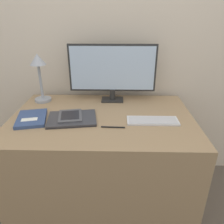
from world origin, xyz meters
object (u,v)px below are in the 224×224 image
Objects in this scene: ereader at (70,116)px; pen at (113,127)px; desk_lamp at (39,70)px; laptop at (72,119)px; notebook at (32,118)px; keyboard at (153,121)px; monitor at (112,70)px.

pen is at bearing -22.55° from ereader.
laptop is at bearing -48.29° from desk_lamp.
laptop is 2.32× the size of pen.
desk_lamp is 1.31× the size of notebook.
ereader reaches higher than notebook.
desk_lamp reaches higher than pen.
laptop is 1.21× the size of notebook.
notebook is (-0.25, -0.01, 0.00)m from laptop.
keyboard is 2.23× the size of pen.
ereader is (-0.01, 0.02, 0.01)m from laptop.
laptop reaches higher than keyboard.
keyboard is 0.89× the size of desk_lamp.
keyboard is 0.26m from pen.
monitor is 0.49m from keyboard.
ereader is (-0.52, 0.03, 0.01)m from keyboard.
desk_lamp reaches higher than ereader.
pen is (0.51, -0.09, -0.01)m from notebook.
monitor reaches higher than pen.
monitor is at bearing 126.08° from keyboard.
notebook reaches higher than keyboard.
notebook is 1.92× the size of pen.
notebook is (0.03, -0.32, -0.23)m from desk_lamp.
laptop is at bearing 1.76° from notebook.
ereader is at bearing 131.15° from laptop.
notebook is (-0.50, -0.35, -0.22)m from monitor.
pen is (0.01, -0.44, -0.23)m from monitor.
keyboard is at bearing -1.51° from laptop.
ereader reaches higher than keyboard.
ereader is 0.75× the size of notebook.
laptop is (-0.50, 0.01, 0.00)m from keyboard.
desk_lamp reaches higher than notebook.
keyboard is at bearing -22.77° from desk_lamp.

